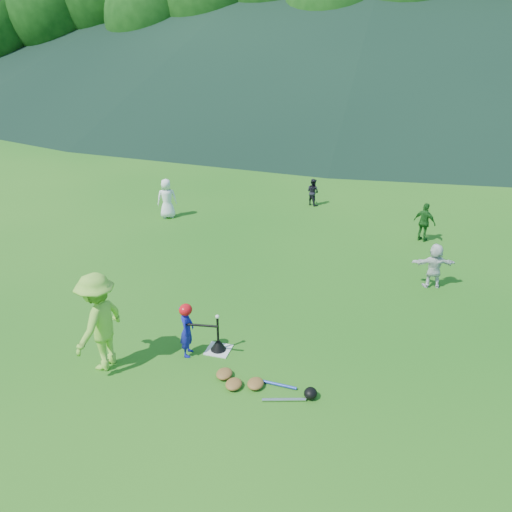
{
  "coord_description": "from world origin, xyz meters",
  "views": [
    {
      "loc": [
        2.95,
        -7.4,
        5.47
      ],
      "look_at": [
        0.0,
        2.5,
        0.9
      ],
      "focal_mm": 35.0,
      "sensor_mm": 36.0,
      "label": 1
    }
  ],
  "objects_px": {
    "fielder_d": "(434,266)",
    "fielder_a": "(167,199)",
    "batting_tee": "(218,345)",
    "batter_child": "(187,330)",
    "fielder_b": "(313,192)",
    "adult_coach": "(99,322)",
    "equipment_pile": "(255,384)",
    "fielder_c": "(425,222)",
    "home_plate": "(219,350)"
  },
  "relations": [
    {
      "from": "fielder_b",
      "to": "batter_child",
      "type": "bearing_deg",
      "value": 116.04
    },
    {
      "from": "home_plate",
      "to": "fielder_b",
      "type": "bearing_deg",
      "value": 89.68
    },
    {
      "from": "batter_child",
      "to": "fielder_c",
      "type": "distance_m",
      "value": 8.33
    },
    {
      "from": "home_plate",
      "to": "batting_tee",
      "type": "height_order",
      "value": "batting_tee"
    },
    {
      "from": "equipment_pile",
      "to": "home_plate",
      "type": "bearing_deg",
      "value": 139.47
    },
    {
      "from": "batting_tee",
      "to": "home_plate",
      "type": "bearing_deg",
      "value": 0.0
    },
    {
      "from": "home_plate",
      "to": "fielder_c",
      "type": "relative_size",
      "value": 0.4
    },
    {
      "from": "adult_coach",
      "to": "fielder_d",
      "type": "bearing_deg",
      "value": 133.9
    },
    {
      "from": "adult_coach",
      "to": "fielder_c",
      "type": "xyz_separation_m",
      "value": [
        5.55,
        7.92,
        -0.35
      ]
    },
    {
      "from": "home_plate",
      "to": "fielder_c",
      "type": "height_order",
      "value": "fielder_c"
    },
    {
      "from": "adult_coach",
      "to": "equipment_pile",
      "type": "xyz_separation_m",
      "value": [
        2.78,
        0.19,
        -0.85
      ]
    },
    {
      "from": "fielder_b",
      "to": "fielder_c",
      "type": "distance_m",
      "value": 4.41
    },
    {
      "from": "fielder_c",
      "to": "batting_tee",
      "type": "distance_m",
      "value": 7.86
    },
    {
      "from": "fielder_a",
      "to": "equipment_pile",
      "type": "relative_size",
      "value": 0.71
    },
    {
      "from": "home_plate",
      "to": "equipment_pile",
      "type": "relative_size",
      "value": 0.25
    },
    {
      "from": "fielder_a",
      "to": "adult_coach",
      "type": "bearing_deg",
      "value": 80.61
    },
    {
      "from": "batting_tee",
      "to": "equipment_pile",
      "type": "distance_m",
      "value": 1.29
    },
    {
      "from": "batting_tee",
      "to": "batter_child",
      "type": "bearing_deg",
      "value": -151.17
    },
    {
      "from": "home_plate",
      "to": "fielder_d",
      "type": "distance_m",
      "value": 5.58
    },
    {
      "from": "equipment_pile",
      "to": "fielder_d",
      "type": "bearing_deg",
      "value": 58.21
    },
    {
      "from": "fielder_a",
      "to": "fielder_d",
      "type": "distance_m",
      "value": 8.63
    },
    {
      "from": "batter_child",
      "to": "equipment_pile",
      "type": "height_order",
      "value": "batter_child"
    },
    {
      "from": "home_plate",
      "to": "adult_coach",
      "type": "distance_m",
      "value": 2.26
    },
    {
      "from": "fielder_c",
      "to": "equipment_pile",
      "type": "distance_m",
      "value": 8.23
    },
    {
      "from": "fielder_b",
      "to": "fielder_d",
      "type": "relative_size",
      "value": 0.87
    },
    {
      "from": "batter_child",
      "to": "adult_coach",
      "type": "bearing_deg",
      "value": 110.3
    },
    {
      "from": "fielder_a",
      "to": "fielder_b",
      "type": "xyz_separation_m",
      "value": [
        4.3,
        2.65,
        -0.17
      ]
    },
    {
      "from": "batter_child",
      "to": "adult_coach",
      "type": "relative_size",
      "value": 0.57
    },
    {
      "from": "fielder_c",
      "to": "fielder_d",
      "type": "bearing_deg",
      "value": 122.21
    },
    {
      "from": "fielder_d",
      "to": "fielder_a",
      "type": "bearing_deg",
      "value": -32.29
    },
    {
      "from": "adult_coach",
      "to": "fielder_c",
      "type": "bearing_deg",
      "value": 148.09
    },
    {
      "from": "equipment_pile",
      "to": "batter_child",
      "type": "bearing_deg",
      "value": 159.12
    },
    {
      "from": "fielder_b",
      "to": "equipment_pile",
      "type": "height_order",
      "value": "fielder_b"
    },
    {
      "from": "adult_coach",
      "to": "fielder_d",
      "type": "height_order",
      "value": "adult_coach"
    },
    {
      "from": "fielder_c",
      "to": "fielder_d",
      "type": "height_order",
      "value": "fielder_c"
    },
    {
      "from": "fielder_b",
      "to": "batting_tee",
      "type": "distance_m",
      "value": 9.31
    },
    {
      "from": "fielder_d",
      "to": "home_plate",
      "type": "bearing_deg",
      "value": 31.05
    },
    {
      "from": "batter_child",
      "to": "adult_coach",
      "type": "xyz_separation_m",
      "value": [
        -1.3,
        -0.75,
        0.4
      ]
    },
    {
      "from": "batter_child",
      "to": "equipment_pile",
      "type": "xyz_separation_m",
      "value": [
        1.48,
        -0.57,
        -0.45
      ]
    },
    {
      "from": "fielder_d",
      "to": "batting_tee",
      "type": "distance_m",
      "value": 5.57
    },
    {
      "from": "batter_child",
      "to": "batting_tee",
      "type": "bearing_deg",
      "value": -70.95
    },
    {
      "from": "fielder_a",
      "to": "fielder_c",
      "type": "height_order",
      "value": "fielder_a"
    },
    {
      "from": "adult_coach",
      "to": "fielder_a",
      "type": "height_order",
      "value": "adult_coach"
    },
    {
      "from": "equipment_pile",
      "to": "batting_tee",
      "type": "bearing_deg",
      "value": 139.47
    },
    {
      "from": "fielder_b",
      "to": "fielder_a",
      "type": "bearing_deg",
      "value": 61.01
    },
    {
      "from": "batter_child",
      "to": "fielder_d",
      "type": "bearing_deg",
      "value": -56.34
    },
    {
      "from": "home_plate",
      "to": "equipment_pile",
      "type": "bearing_deg",
      "value": -40.53
    },
    {
      "from": "home_plate",
      "to": "fielder_c",
      "type": "xyz_separation_m",
      "value": [
        3.75,
        6.89,
        0.56
      ]
    },
    {
      "from": "fielder_c",
      "to": "batting_tee",
      "type": "xyz_separation_m",
      "value": [
        -3.75,
        -6.89,
        -0.44
      ]
    },
    {
      "from": "home_plate",
      "to": "fielder_c",
      "type": "bearing_deg",
      "value": 61.48
    }
  ]
}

